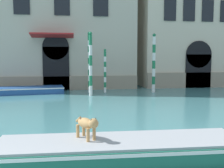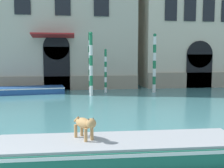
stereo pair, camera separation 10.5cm
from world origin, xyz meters
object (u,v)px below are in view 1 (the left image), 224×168
at_px(boat_foreground, 121,149).
at_px(mooring_pole_3, 89,62).
at_px(boat_moored_near_palazzo, 20,90).
at_px(mooring_pole_1, 91,64).
at_px(mooring_pole_0, 105,71).
at_px(mooring_pole_2, 154,63).
at_px(dog_on_deck, 87,124).

bearing_deg(boat_foreground, mooring_pole_3, 91.82).
height_order(boat_moored_near_palazzo, mooring_pole_1, mooring_pole_1).
bearing_deg(mooring_pole_0, mooring_pole_2, -6.50).
relative_size(boat_foreground, dog_on_deck, 7.94).
height_order(dog_on_deck, mooring_pole_2, mooring_pole_2).
relative_size(mooring_pole_0, mooring_pole_1, 0.75).
relative_size(boat_foreground, mooring_pole_1, 1.49).
xyz_separation_m(dog_on_deck, mooring_pole_2, (5.84, 12.72, 1.32)).
distance_m(boat_foreground, mooring_pole_0, 13.42).
relative_size(mooring_pole_0, mooring_pole_2, 0.74).
bearing_deg(mooring_pole_0, mooring_pole_3, 173.94).
xyz_separation_m(boat_foreground, mooring_pole_0, (1.28, 13.29, 1.38)).
height_order(mooring_pole_0, mooring_pole_1, mooring_pole_1).
bearing_deg(mooring_pole_3, mooring_pole_1, -90.77).
bearing_deg(mooring_pole_0, boat_moored_near_palazzo, 178.33).
bearing_deg(dog_on_deck, boat_foreground, 49.47).
xyz_separation_m(boat_moored_near_palazzo, mooring_pole_2, (9.97, -0.60, 2.00)).
bearing_deg(boat_moored_near_palazzo, mooring_pole_2, -10.59).
distance_m(mooring_pole_0, mooring_pole_1, 2.07).
xyz_separation_m(mooring_pole_1, mooring_pole_2, (4.90, 1.16, 0.03)).
distance_m(mooring_pole_1, mooring_pole_2, 5.04).
height_order(mooring_pole_1, mooring_pole_2, mooring_pole_2).
relative_size(boat_foreground, mooring_pole_3, 1.44).
bearing_deg(mooring_pole_2, mooring_pole_0, 173.50).
height_order(mooring_pole_1, mooring_pole_3, mooring_pole_3).
distance_m(boat_moored_near_palazzo, mooring_pole_1, 5.71).
bearing_deg(boat_moored_near_palazzo, mooring_pole_3, -7.76).
height_order(boat_foreground, mooring_pole_3, mooring_pole_3).
relative_size(boat_moored_near_palazzo, mooring_pole_3, 1.40).
bearing_deg(dog_on_deck, mooring_pole_2, 124.63).
bearing_deg(boat_foreground, mooring_pole_2, 71.08).
distance_m(mooring_pole_1, mooring_pole_3, 1.71).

